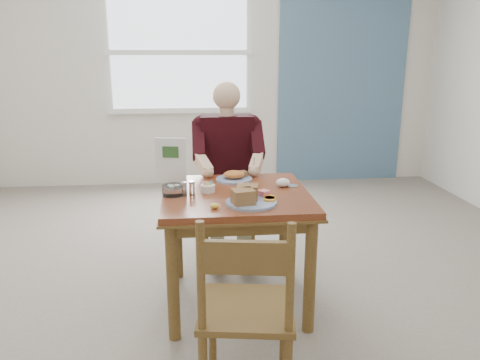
{
  "coord_description": "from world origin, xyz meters",
  "views": [
    {
      "loc": [
        -0.25,
        -2.78,
        1.58
      ],
      "look_at": [
        0.03,
        0.0,
        0.83
      ],
      "focal_mm": 35.0,
      "sensor_mm": 36.0,
      "label": 1
    }
  ],
  "objects": [
    {
      "name": "chair_far",
      "position": [
        0.0,
        0.8,
        0.48
      ],
      "size": [
        0.42,
        0.42,
        0.95
      ],
      "color": "brown",
      "rests_on": "ground"
    },
    {
      "name": "lemon_wedge",
      "position": [
        -0.15,
        -0.31,
        0.77
      ],
      "size": [
        0.07,
        0.06,
        0.03
      ],
      "primitive_type": "ellipsoid",
      "rotation": [
        0.0,
        0.0,
        0.39
      ],
      "color": "gold",
      "rests_on": "table"
    },
    {
      "name": "menu",
      "position": [
        -0.41,
        0.27,
        0.9
      ],
      "size": [
        0.2,
        0.06,
        0.3
      ],
      "color": "white",
      "rests_on": "table"
    },
    {
      "name": "napkin",
      "position": [
        0.31,
        0.09,
        0.78
      ],
      "size": [
        0.11,
        0.1,
        0.06
      ],
      "primitive_type": "ellipsoid",
      "rotation": [
        0.0,
        0.0,
        0.36
      ],
      "color": "white",
      "rests_on": "table"
    },
    {
      "name": "creamer",
      "position": [
        -0.39,
        -0.02,
        0.78
      ],
      "size": [
        0.17,
        0.17,
        0.06
      ],
      "color": "white",
      "rests_on": "table"
    },
    {
      "name": "far_plate",
      "position": [
        0.02,
        0.29,
        0.78
      ],
      "size": [
        0.32,
        0.32,
        0.07
      ],
      "color": "white",
      "rests_on": "table"
    },
    {
      "name": "chair_near",
      "position": [
        -0.04,
        -0.95,
        0.48
      ],
      "size": [
        0.48,
        0.48,
        0.95
      ],
      "color": "brown",
      "rests_on": "ground"
    },
    {
      "name": "floor",
      "position": [
        0.0,
        0.0,
        0.0
      ],
      "size": [
        6.0,
        6.0,
        0.0
      ],
      "primitive_type": "plane",
      "color": "#71695C",
      "rests_on": "ground"
    },
    {
      "name": "accent_panel",
      "position": [
        1.6,
        2.98,
        1.4
      ],
      "size": [
        1.6,
        0.02,
        2.8
      ],
      "primitive_type": "cube",
      "color": "slate",
      "rests_on": "ground"
    },
    {
      "name": "wall_back",
      "position": [
        0.0,
        3.0,
        1.4
      ],
      "size": [
        5.5,
        0.0,
        5.5
      ],
      "primitive_type": "plane",
      "rotation": [
        1.57,
        0.0,
        0.0
      ],
      "color": "silver",
      "rests_on": "ground"
    },
    {
      "name": "metal_dish",
      "position": [
        0.38,
        0.09,
        0.75
      ],
      "size": [
        0.09,
        0.09,
        0.01
      ],
      "primitive_type": "cylinder",
      "rotation": [
        0.0,
        0.0,
        -0.24
      ],
      "color": "silver",
      "rests_on": "table"
    },
    {
      "name": "diner",
      "position": [
        0.0,
        0.71,
        0.81
      ],
      "size": [
        0.53,
        0.56,
        1.39
      ],
      "color": "#9A9673",
      "rests_on": "chair_far"
    },
    {
      "name": "window",
      "position": [
        -0.4,
        2.97,
        1.6
      ],
      "size": [
        1.72,
        0.04,
        1.42
      ],
      "color": "white",
      "rests_on": "wall_back"
    },
    {
      "name": "shakers",
      "position": [
        -0.3,
        -0.04,
        0.79
      ],
      "size": [
        0.1,
        0.07,
        0.09
      ],
      "color": "white",
      "rests_on": "table"
    },
    {
      "name": "table",
      "position": [
        0.0,
        0.0,
        0.64
      ],
      "size": [
        0.92,
        0.92,
        0.75
      ],
      "color": "brown",
      "rests_on": "ground"
    },
    {
      "name": "caddy",
      "position": [
        -0.17,
        0.02,
        0.77
      ],
      "size": [
        0.1,
        0.1,
        0.07
      ],
      "color": "white",
      "rests_on": "table"
    },
    {
      "name": "near_plate",
      "position": [
        0.05,
        -0.24,
        0.79
      ],
      "size": [
        0.32,
        0.32,
        0.1
      ],
      "color": "white",
      "rests_on": "table"
    }
  ]
}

